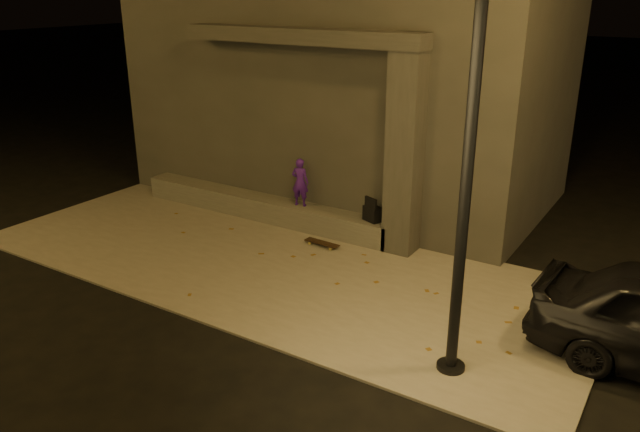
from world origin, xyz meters
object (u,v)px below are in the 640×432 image
Objects in this scene: backpack at (373,212)px; skateboard at (322,243)px; column at (405,155)px; skateboarder at (300,182)px; street_lamp_0 at (481,9)px.

skateboard is (-0.72, -0.65, -0.55)m from backpack.
column is 3.70× the size of skateboarder.
skateboarder reaches higher than skateboard.
backpack is at bearing 131.76° from street_lamp_0.
skateboard is 6.09m from street_lamp_0.
street_lamp_0 is (3.51, -2.48, 4.32)m from skateboard.
column is 4.61m from street_lamp_0.
street_lamp_0 is at bearing -26.51° from backpack.
skateboarder is at bearing 144.78° from street_lamp_0.
backpack is 0.67× the size of skateboard.
street_lamp_0 reaches higher than column.
backpack is at bearing 169.46° from skateboarder.
street_lamp_0 reaches higher than backpack.
street_lamp_0 is at bearing -54.97° from column.
column reaches higher than skateboarder.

